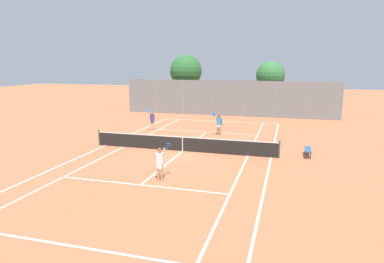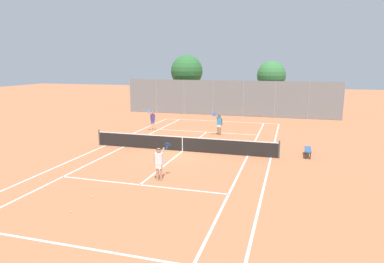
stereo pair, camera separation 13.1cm
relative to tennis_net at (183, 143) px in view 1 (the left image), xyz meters
name	(u,v)px [view 1 (the left image)]	position (x,y,z in m)	size (l,w,h in m)	color
ground_plane	(183,151)	(0.00, 0.00, -0.51)	(120.00, 120.00, 0.00)	#C67047
court_line_markings	(183,151)	(0.00, 0.00, -0.51)	(11.10, 23.90, 0.01)	white
tennis_net	(183,143)	(0.00, 0.00, 0.00)	(12.00, 0.10, 1.07)	#474C47
player_near_side	(160,162)	(0.65, -5.60, 0.42)	(0.65, 0.74, 1.77)	tan
player_far_left	(152,119)	(-4.50, 5.90, 0.42)	(0.49, 0.86, 1.77)	#D8A884
player_far_right	(219,123)	(1.20, 5.57, 0.42)	(0.72, 0.72, 1.77)	#936B4C
loose_tennis_ball_0	(72,212)	(-1.23, -9.86, -0.48)	(0.07, 0.07, 0.07)	#D1DB33
loose_tennis_ball_1	(94,197)	(-1.24, -8.35, -0.48)	(0.07, 0.07, 0.07)	#D1DB33
loose_tennis_ball_2	(182,129)	(-2.21, 6.96, -0.48)	(0.07, 0.07, 0.07)	#D1DB33
loose_tennis_ball_3	(175,123)	(-3.65, 9.36, -0.48)	(0.07, 0.07, 0.07)	#D1DB33
loose_tennis_ball_4	(206,131)	(-0.11, 6.74, -0.48)	(0.07, 0.07, 0.07)	#D1DB33
courtside_bench	(308,150)	(7.59, 0.91, -0.10)	(0.36, 1.50, 0.47)	#33598C
back_fence	(227,98)	(0.00, 15.68, 1.37)	(22.76, 0.08, 3.75)	gray
tree_behind_left	(186,72)	(-5.73, 19.49, 3.96)	(3.79, 3.79, 6.47)	brown
tree_behind_right	(270,76)	(4.13, 19.45, 3.56)	(3.17, 3.17, 5.76)	brown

